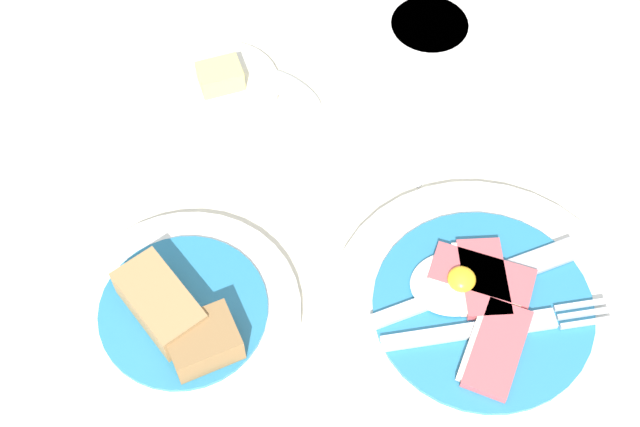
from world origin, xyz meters
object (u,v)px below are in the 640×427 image
Objects in this scene: breakfast_plate at (481,309)px; butter_dish at (221,85)px; teaspoon_by_saucer at (313,105)px; sugar_cup at (426,50)px; bread_plate at (183,315)px.

breakfast_plate is 2.26× the size of butter_dish.
breakfast_plate reaches higher than teaspoon_by_saucer.
sugar_cup is 0.54× the size of teaspoon_by_saucer.
breakfast_plate is 0.25m from teaspoon_by_saucer.
sugar_cup reaches higher than breakfast_plate.
teaspoon_by_saucer is (-0.11, 0.23, -0.00)m from breakfast_plate.
bread_plate is 2.22× the size of sugar_cup.
butter_dish is at bearing 126.48° from breakfast_plate.
butter_dish is at bearing 27.45° from teaspoon_by_saucer.
breakfast_plate is 1.58× the size of teaspoon_by_saucer.
sugar_cup reaches higher than bread_plate.
sugar_cup is (0.24, 0.23, 0.03)m from bread_plate.
butter_dish is 0.70× the size of teaspoon_by_saucer.
butter_dish reaches higher than teaspoon_by_saucer.
butter_dish is (-0.19, 0.26, -0.00)m from breakfast_plate.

